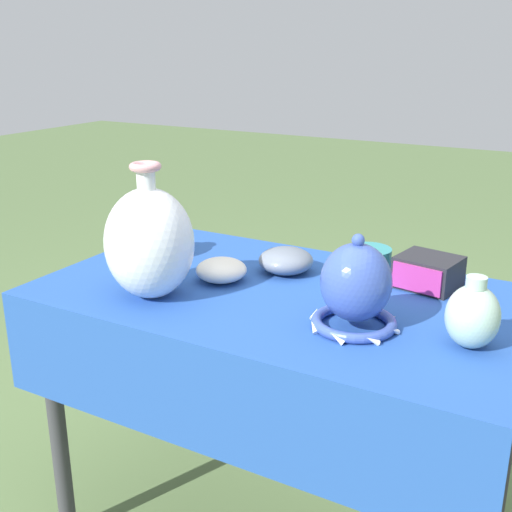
# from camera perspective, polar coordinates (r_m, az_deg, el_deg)

# --- Properties ---
(display_table) EXTENTS (1.13, 0.66, 0.72)m
(display_table) POSITION_cam_1_polar(r_m,az_deg,el_deg) (1.52, 2.00, -6.16)
(display_table) COLOR #38383D
(display_table) RESTS_ON ground_plane
(vase_tall_bulbous) EXTENTS (0.20, 0.20, 0.31)m
(vase_tall_bulbous) POSITION_cam_1_polar(r_m,az_deg,el_deg) (1.45, -9.45, 1.21)
(vase_tall_bulbous) COLOR white
(vase_tall_bulbous) RESTS_ON display_table
(vase_dome_bell) EXTENTS (0.19, 0.19, 0.20)m
(vase_dome_bell) POSITION_cam_1_polar(r_m,az_deg,el_deg) (1.30, 8.85, -2.93)
(vase_dome_bell) COLOR #3851A8
(vase_dome_bell) RESTS_ON display_table
(mosaic_tile_box) EXTENTS (0.15, 0.14, 0.08)m
(mosaic_tile_box) POSITION_cam_1_polar(r_m,az_deg,el_deg) (1.57, 15.03, -1.39)
(mosaic_tile_box) COLOR #232328
(mosaic_tile_box) RESTS_ON display_table
(bowl_shallow_slate) EXTENTS (0.14, 0.14, 0.06)m
(bowl_shallow_slate) POSITION_cam_1_polar(r_m,az_deg,el_deg) (1.61, 2.67, -0.40)
(bowl_shallow_slate) COLOR slate
(bowl_shallow_slate) RESTS_ON display_table
(jar_round_celadon) EXTENTS (0.10, 0.10, 0.14)m
(jar_round_celadon) POSITION_cam_1_polar(r_m,az_deg,el_deg) (1.28, 18.70, -5.05)
(jar_round_celadon) COLOR #A8CCB7
(jar_round_celadon) RESTS_ON display_table
(pot_squat_teal) EXTENTS (0.11, 0.11, 0.06)m
(pot_squat_teal) POSITION_cam_1_polar(r_m,az_deg,el_deg) (1.64, 9.95, -0.36)
(pot_squat_teal) COLOR teal
(pot_squat_teal) RESTS_ON display_table
(bowl_shallow_ivory) EXTENTS (0.12, 0.12, 0.06)m
(bowl_shallow_ivory) POSITION_cam_1_polar(r_m,az_deg,el_deg) (1.56, -3.11, -1.25)
(bowl_shallow_ivory) COLOR white
(bowl_shallow_ivory) RESTS_ON display_table
(jar_round_ochre) EXTENTS (0.13, 0.13, 0.12)m
(jar_round_ochre) POSITION_cam_1_polar(r_m,az_deg,el_deg) (1.75, -8.70, 1.71)
(jar_round_ochre) COLOR gold
(jar_round_ochre) RESTS_ON display_table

